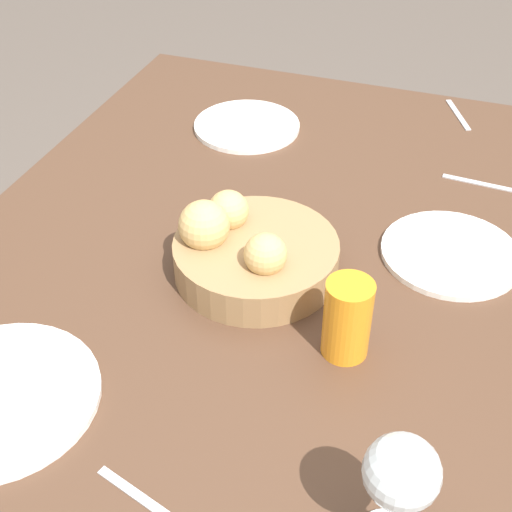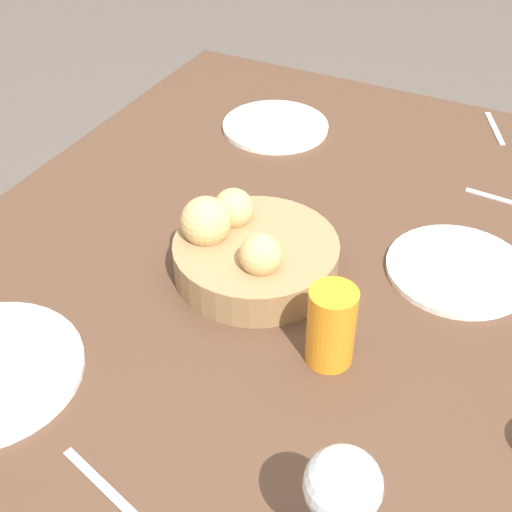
{
  "view_description": "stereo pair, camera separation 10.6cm",
  "coord_description": "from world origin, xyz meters",
  "px_view_note": "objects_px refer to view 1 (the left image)",
  "views": [
    {
      "loc": [
        0.82,
        0.24,
        1.42
      ],
      "look_at": [
        0.04,
        -0.03,
        0.75
      ],
      "focal_mm": 50.0,
      "sensor_mm": 36.0,
      "label": 1
    },
    {
      "loc": [
        0.78,
        0.34,
        1.42
      ],
      "look_at": [
        0.04,
        -0.03,
        0.75
      ],
      "focal_mm": 50.0,
      "sensor_mm": 36.0,
      "label": 2
    }
  ],
  "objects_px": {
    "plate_far_center": "(451,253)",
    "juice_glass": "(347,319)",
    "plate_near_left": "(247,126)",
    "knife_silver": "(161,511)",
    "bread_basket": "(250,251)",
    "spoon_coffee": "(458,115)",
    "fork_silver": "(492,186)",
    "wine_glass": "(401,476)"
  },
  "relations": [
    {
      "from": "bread_basket",
      "to": "plate_far_center",
      "type": "bearing_deg",
      "value": 115.91
    },
    {
      "from": "knife_silver",
      "to": "spoon_coffee",
      "type": "distance_m",
      "value": 1.05
    },
    {
      "from": "plate_near_left",
      "to": "juice_glass",
      "type": "bearing_deg",
      "value": 31.94
    },
    {
      "from": "fork_silver",
      "to": "knife_silver",
      "type": "bearing_deg",
      "value": -19.91
    },
    {
      "from": "plate_near_left",
      "to": "wine_glass",
      "type": "height_order",
      "value": "wine_glass"
    },
    {
      "from": "plate_far_center",
      "to": "wine_glass",
      "type": "relative_size",
      "value": 1.39
    },
    {
      "from": "juice_glass",
      "to": "spoon_coffee",
      "type": "xyz_separation_m",
      "value": [
        -0.73,
        0.06,
        -0.06
      ]
    },
    {
      "from": "bread_basket",
      "to": "spoon_coffee",
      "type": "height_order",
      "value": "bread_basket"
    },
    {
      "from": "knife_silver",
      "to": "bread_basket",
      "type": "bearing_deg",
      "value": -173.44
    },
    {
      "from": "wine_glass",
      "to": "knife_silver",
      "type": "relative_size",
      "value": 0.91
    },
    {
      "from": "juice_glass",
      "to": "spoon_coffee",
      "type": "bearing_deg",
      "value": 175.11
    },
    {
      "from": "juice_glass",
      "to": "knife_silver",
      "type": "bearing_deg",
      "value": -23.07
    },
    {
      "from": "plate_far_center",
      "to": "juice_glass",
      "type": "bearing_deg",
      "value": -23.3
    },
    {
      "from": "plate_near_left",
      "to": "wine_glass",
      "type": "relative_size",
      "value": 1.36
    },
    {
      "from": "juice_glass",
      "to": "plate_near_left",
      "type": "bearing_deg",
      "value": -148.06
    },
    {
      "from": "juice_glass",
      "to": "bread_basket",
      "type": "bearing_deg",
      "value": -123.01
    },
    {
      "from": "plate_far_center",
      "to": "spoon_coffee",
      "type": "bearing_deg",
      "value": -174.51
    },
    {
      "from": "plate_far_center",
      "to": "juice_glass",
      "type": "relative_size",
      "value": 1.88
    },
    {
      "from": "plate_far_center",
      "to": "spoon_coffee",
      "type": "distance_m",
      "value": 0.48
    },
    {
      "from": "plate_near_left",
      "to": "fork_silver",
      "type": "bearing_deg",
      "value": 83.34
    },
    {
      "from": "wine_glass",
      "to": "spoon_coffee",
      "type": "distance_m",
      "value": 0.99
    },
    {
      "from": "fork_silver",
      "to": "plate_far_center",
      "type": "bearing_deg",
      "value": -11.29
    },
    {
      "from": "wine_glass",
      "to": "fork_silver",
      "type": "xyz_separation_m",
      "value": [
        -0.73,
        0.04,
        -0.11
      ]
    },
    {
      "from": "plate_near_left",
      "to": "fork_silver",
      "type": "relative_size",
      "value": 1.2
    },
    {
      "from": "juice_glass",
      "to": "knife_silver",
      "type": "relative_size",
      "value": 0.67
    },
    {
      "from": "fork_silver",
      "to": "knife_silver",
      "type": "height_order",
      "value": "same"
    },
    {
      "from": "spoon_coffee",
      "to": "plate_far_center",
      "type": "bearing_deg",
      "value": 5.49
    },
    {
      "from": "plate_far_center",
      "to": "fork_silver",
      "type": "bearing_deg",
      "value": 168.71
    },
    {
      "from": "plate_near_left",
      "to": "fork_silver",
      "type": "xyz_separation_m",
      "value": [
        0.06,
        0.49,
        -0.0
      ]
    },
    {
      "from": "wine_glass",
      "to": "spoon_coffee",
      "type": "relative_size",
      "value": 1.25
    },
    {
      "from": "plate_far_center",
      "to": "knife_silver",
      "type": "height_order",
      "value": "plate_far_center"
    },
    {
      "from": "bread_basket",
      "to": "spoon_coffee",
      "type": "distance_m",
      "value": 0.66
    },
    {
      "from": "bread_basket",
      "to": "wine_glass",
      "type": "relative_size",
      "value": 1.59
    },
    {
      "from": "bread_basket",
      "to": "knife_silver",
      "type": "xyz_separation_m",
      "value": [
        0.41,
        0.05,
        -0.04
      ]
    },
    {
      "from": "wine_glass",
      "to": "knife_silver",
      "type": "height_order",
      "value": "wine_glass"
    },
    {
      "from": "bread_basket",
      "to": "spoon_coffee",
      "type": "xyz_separation_m",
      "value": [
        -0.62,
        0.24,
        -0.04
      ]
    },
    {
      "from": "plate_near_left",
      "to": "juice_glass",
      "type": "distance_m",
      "value": 0.63
    },
    {
      "from": "bread_basket",
      "to": "fork_silver",
      "type": "bearing_deg",
      "value": 137.77
    },
    {
      "from": "spoon_coffee",
      "to": "plate_near_left",
      "type": "bearing_deg",
      "value": -63.43
    },
    {
      "from": "juice_glass",
      "to": "fork_silver",
      "type": "bearing_deg",
      "value": 162.16
    },
    {
      "from": "bread_basket",
      "to": "plate_near_left",
      "type": "height_order",
      "value": "bread_basket"
    },
    {
      "from": "spoon_coffee",
      "to": "fork_silver",
      "type": "bearing_deg",
      "value": 19.66
    }
  ]
}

